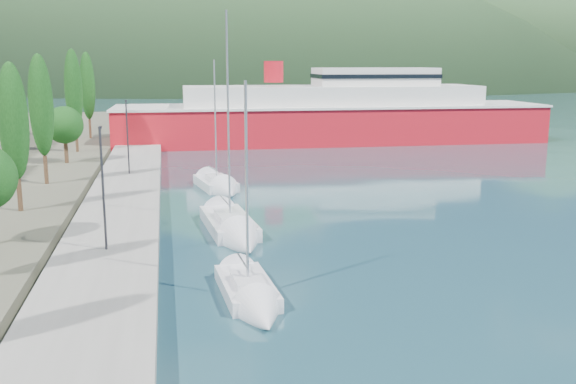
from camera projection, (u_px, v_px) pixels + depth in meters
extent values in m
plane|color=#214852|center=(193.00, 110.00, 134.82)|extent=(1400.00, 1400.00, 0.00)
cube|color=gray|center=(121.00, 208.00, 42.58)|extent=(5.00, 88.00, 0.80)
cone|color=#355931|center=(569.00, 9.00, 424.22)|extent=(420.00, 420.00, 90.00)
cylinder|color=#47301E|center=(20.00, 195.00, 40.17)|extent=(0.30, 0.30, 2.03)
ellipsoid|color=#154414|center=(13.00, 121.00, 39.26)|extent=(1.80, 1.80, 7.21)
cylinder|color=#47301E|center=(46.00, 170.00, 49.20)|extent=(0.30, 0.30, 2.17)
ellipsoid|color=#154414|center=(41.00, 105.00, 48.23)|extent=(1.80, 1.80, 7.69)
cylinder|color=#47301E|center=(66.00, 151.00, 59.52)|extent=(0.36, 0.36, 2.16)
sphere|color=#154414|center=(64.00, 125.00, 59.03)|extent=(3.45, 3.45, 3.45)
cylinder|color=#47301E|center=(77.00, 141.00, 66.95)|extent=(0.30, 0.30, 2.33)
ellipsoid|color=#154414|center=(73.00, 89.00, 65.91)|extent=(1.80, 1.80, 8.26)
cylinder|color=#47301E|center=(90.00, 129.00, 79.17)|extent=(0.30, 0.30, 2.31)
ellipsoid|color=#154414|center=(87.00, 86.00, 78.13)|extent=(1.80, 1.80, 8.19)
cylinder|color=#2D2D33|center=(103.00, 190.00, 31.09)|extent=(0.12, 0.12, 6.00)
cube|color=#2D2D33|center=(100.00, 128.00, 30.74)|extent=(0.15, 0.50, 0.12)
cylinder|color=#2D2D33|center=(128.00, 138.00, 52.72)|extent=(0.12, 0.12, 6.00)
cube|color=#2D2D33|center=(126.00, 101.00, 52.37)|extent=(0.15, 0.50, 0.12)
cube|color=silver|center=(247.00, 290.00, 27.69)|extent=(2.39, 5.18, 0.81)
cube|color=silver|center=(248.00, 280.00, 27.27)|extent=(1.37, 2.10, 0.31)
cylinder|color=silver|center=(247.00, 185.00, 26.45)|extent=(0.12, 0.12, 8.54)
cone|color=silver|center=(262.00, 318.00, 24.62)|extent=(2.21, 2.49, 2.07)
cube|color=silver|center=(229.00, 225.00, 38.58)|extent=(3.10, 7.14, 0.98)
cube|color=silver|center=(230.00, 216.00, 38.02)|extent=(1.74, 2.90, 0.38)
cylinder|color=silver|center=(228.00, 118.00, 36.86)|extent=(0.12, 0.12, 11.98)
cone|color=silver|center=(244.00, 245.00, 34.39)|extent=(2.78, 3.45, 2.51)
cube|color=silver|center=(216.00, 185.00, 51.39)|extent=(3.34, 5.80, 0.94)
cube|color=silver|center=(217.00, 178.00, 50.94)|extent=(1.81, 2.41, 0.36)
cylinder|color=silver|center=(215.00, 121.00, 50.04)|extent=(0.12, 0.12, 9.36)
cone|color=silver|center=(228.00, 193.00, 48.20)|extent=(2.82, 2.94, 2.39)
cube|color=red|center=(331.00, 126.00, 80.72)|extent=(53.30, 12.19, 5.12)
cube|color=silver|center=(332.00, 106.00, 80.21)|extent=(53.68, 12.52, 0.27)
cube|color=silver|center=(332.00, 97.00, 79.99)|extent=(36.81, 9.95, 2.74)
cube|color=silver|center=(375.00, 77.00, 80.40)|extent=(15.01, 7.14, 2.20)
cylinder|color=red|center=(274.00, 72.00, 78.19)|extent=(2.38, 2.38, 2.56)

